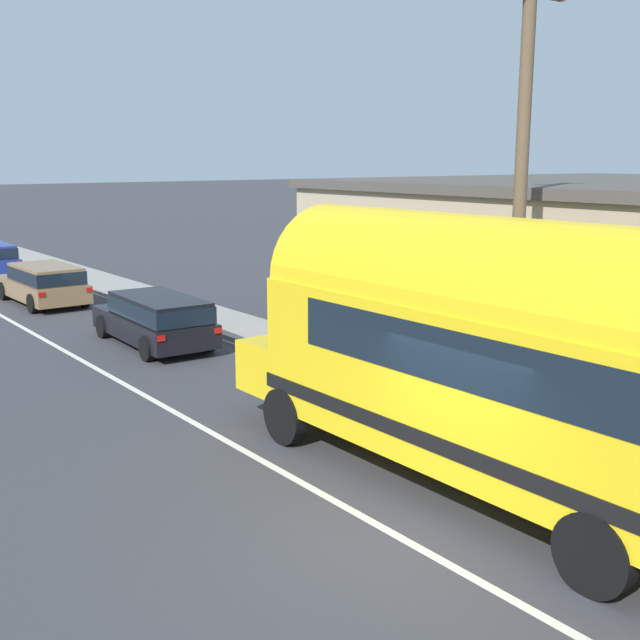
{
  "coord_description": "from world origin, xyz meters",
  "views": [
    {
      "loc": [
        -6.6,
        -6.84,
        4.91
      ],
      "look_at": [
        1.85,
        4.39,
        2.01
      ],
      "focal_mm": 44.09,
      "sensor_mm": 36.0,
      "label": 1
    }
  ],
  "objects_px": {
    "painted_bus": "(519,350)",
    "car_second": "(44,282)",
    "utility_pole": "(521,186)",
    "car_lead": "(156,317)"
  },
  "relations": [
    {
      "from": "utility_pole",
      "to": "car_second",
      "type": "relative_size",
      "value": 1.87
    },
    {
      "from": "car_lead",
      "to": "utility_pole",
      "type": "bearing_deg",
      "value": -74.54
    },
    {
      "from": "car_second",
      "to": "utility_pole",
      "type": "bearing_deg",
      "value": -80.11
    },
    {
      "from": "utility_pole",
      "to": "car_lead",
      "type": "distance_m",
      "value": 10.64
    },
    {
      "from": "utility_pole",
      "to": "painted_bus",
      "type": "height_order",
      "value": "utility_pole"
    },
    {
      "from": "car_lead",
      "to": "car_second",
      "type": "relative_size",
      "value": 1.02
    },
    {
      "from": "painted_bus",
      "to": "car_lead",
      "type": "distance_m",
      "value": 12.15
    },
    {
      "from": "painted_bus",
      "to": "car_lead",
      "type": "xyz_separation_m",
      "value": [
        0.18,
        12.05,
        -1.51
      ]
    },
    {
      "from": "painted_bus",
      "to": "car_second",
      "type": "height_order",
      "value": "painted_bus"
    },
    {
      "from": "utility_pole",
      "to": "painted_bus",
      "type": "bearing_deg",
      "value": -139.77
    }
  ]
}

